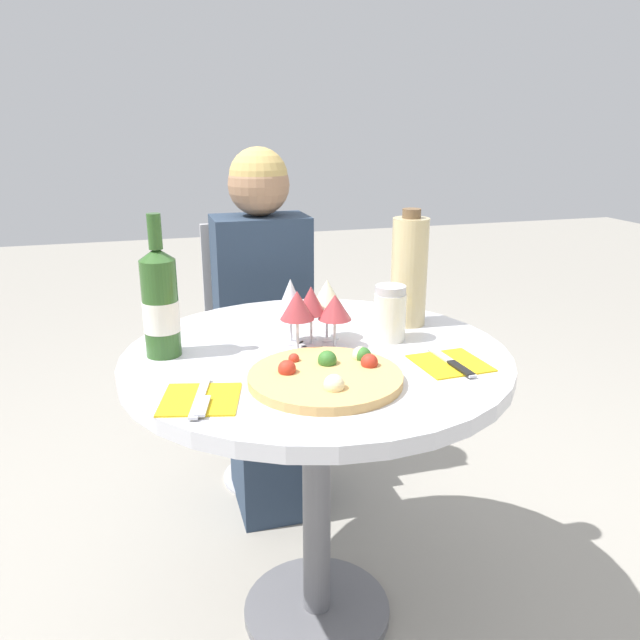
% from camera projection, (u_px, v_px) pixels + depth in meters
% --- Properties ---
extents(ground_plane, '(12.00, 12.00, 0.00)m').
position_uv_depth(ground_plane, '(317.00, 612.00, 1.72)').
color(ground_plane, gray).
rests_on(ground_plane, ground).
extents(dining_table, '(0.92, 0.92, 0.77)m').
position_uv_depth(dining_table, '(316.00, 401.00, 1.53)').
color(dining_table, slate).
rests_on(dining_table, ground_plane).
extents(chair_behind_diner, '(0.37, 0.37, 0.95)m').
position_uv_depth(chair_behind_diner, '(260.00, 357.00, 2.30)').
color(chair_behind_diner, '#ADADB2').
rests_on(chair_behind_diner, ground_plane).
extents(seated_diner, '(0.32, 0.42, 1.22)m').
position_uv_depth(seated_diner, '(267.00, 342.00, 2.14)').
color(seated_diner, '#28384C').
rests_on(seated_diner, ground_plane).
extents(pizza_large, '(0.33, 0.33, 0.05)m').
position_uv_depth(pizza_large, '(327.00, 376.00, 1.31)').
color(pizza_large, tan).
rests_on(pizza_large, dining_table).
extents(wine_bottle, '(0.08, 0.08, 0.33)m').
position_uv_depth(wine_bottle, '(160.00, 303.00, 1.43)').
color(wine_bottle, '#2D5623').
rests_on(wine_bottle, dining_table).
extents(tall_carafe, '(0.10, 0.10, 0.31)m').
position_uv_depth(tall_carafe, '(409.00, 271.00, 1.65)').
color(tall_carafe, tan).
rests_on(tall_carafe, dining_table).
extents(sugar_shaker, '(0.08, 0.08, 0.14)m').
position_uv_depth(sugar_shaker, '(390.00, 313.00, 1.54)').
color(sugar_shaker, silver).
rests_on(sugar_shaker, dining_table).
extents(wine_glass_front_left, '(0.08, 0.08, 0.15)m').
position_uv_depth(wine_glass_front_left, '(297.00, 306.00, 1.45)').
color(wine_glass_front_left, silver).
rests_on(wine_glass_front_left, dining_table).
extents(wine_glass_center, '(0.07, 0.07, 0.15)m').
position_uv_depth(wine_glass_center, '(312.00, 302.00, 1.50)').
color(wine_glass_center, silver).
rests_on(wine_glass_center, dining_table).
extents(wine_glass_front_right, '(0.08, 0.08, 0.13)m').
position_uv_depth(wine_glass_front_right, '(335.00, 308.00, 1.48)').
color(wine_glass_front_right, silver).
rests_on(wine_glass_front_right, dining_table).
extents(wine_glass_back_right, '(0.08, 0.08, 0.15)m').
position_uv_depth(wine_glass_back_right, '(327.00, 295.00, 1.54)').
color(wine_glass_back_right, silver).
rests_on(wine_glass_back_right, dining_table).
extents(wine_glass_back_left, '(0.07, 0.07, 0.16)m').
position_uv_depth(wine_glass_back_left, '(291.00, 297.00, 1.51)').
color(wine_glass_back_left, silver).
rests_on(wine_glass_back_left, dining_table).
extents(place_setting_left, '(0.18, 0.19, 0.01)m').
position_uv_depth(place_setting_left, '(200.00, 399.00, 1.22)').
color(place_setting_left, gold).
rests_on(place_setting_left, dining_table).
extents(place_setting_right, '(0.16, 0.19, 0.01)m').
position_uv_depth(place_setting_right, '(451.00, 363.00, 1.40)').
color(place_setting_right, gold).
rests_on(place_setting_right, dining_table).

